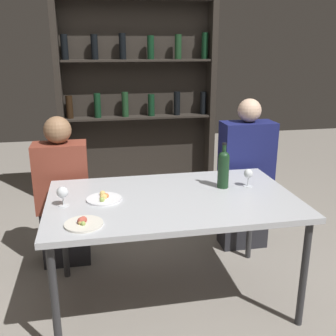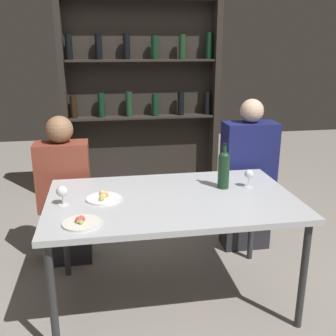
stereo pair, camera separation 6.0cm
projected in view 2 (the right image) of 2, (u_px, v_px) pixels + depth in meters
The scene contains 10 objects.
ground_plane at pixel (171, 297), 2.70m from camera, with size 10.00×10.00×0.00m, color gray.
dining_table at pixel (172, 205), 2.49m from camera, with size 1.56×0.94×0.74m.
wine_rack_wall at pixel (141, 91), 4.01m from camera, with size 1.60×0.21×2.34m.
wine_bottle at pixel (224, 168), 2.60m from camera, with size 0.08×0.08×0.31m.
wine_glass_0 at pixel (62, 192), 2.34m from camera, with size 0.07×0.07×0.12m.
wine_glass_1 at pixel (249, 175), 2.63m from camera, with size 0.06×0.06×0.12m.
food_plate_0 at pixel (81, 222), 2.10m from camera, with size 0.21×0.21×0.05m.
food_plate_1 at pixel (103, 198), 2.44m from camera, with size 0.22×0.22×0.04m.
seated_person_left at pixel (65, 196), 3.02m from camera, with size 0.39×0.22×1.17m.
seated_person_right at pixel (247, 181), 3.24m from camera, with size 0.42×0.22×1.26m.
Camera 2 is at (-0.41, -2.27, 1.65)m, focal length 42.00 mm.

